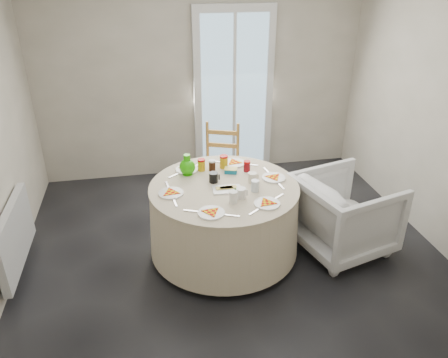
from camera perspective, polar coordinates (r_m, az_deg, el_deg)
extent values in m
plane|color=black|center=(4.24, 1.35, -10.38)|extent=(4.00, 4.00, 0.00)
cube|color=#BCB5A3|center=(5.49, -3.03, 13.58)|extent=(4.00, 0.02, 2.60)
cube|color=silver|center=(5.57, 1.26, 11.16)|extent=(1.00, 0.08, 2.10)
cube|color=silver|center=(4.29, -25.63, -6.75)|extent=(0.07, 1.00, 0.55)
cylinder|color=beige|center=(4.12, 0.00, -5.27)|extent=(1.39, 1.39, 0.71)
imported|color=silver|center=(4.33, 15.43, -4.34)|extent=(0.95, 0.99, 0.84)
cube|color=#0E698B|center=(4.16, 0.90, 1.53)|extent=(0.14, 0.12, 0.05)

